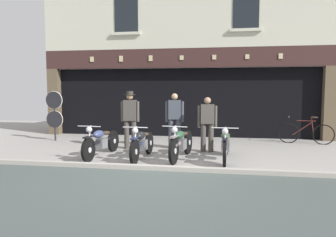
% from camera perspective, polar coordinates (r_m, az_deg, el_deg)
% --- Properties ---
extents(ground, '(22.78, 22.00, 0.18)m').
position_cam_1_polar(ground, '(6.25, -4.50, -11.83)').
color(ground, '#999590').
extents(shop_facade, '(11.08, 4.42, 6.03)m').
position_cam_1_polar(shop_facade, '(13.89, 3.52, 4.64)').
color(shop_facade, black).
rests_on(shop_facade, ground).
extents(motorcycle_left, '(0.62, 2.04, 0.90)m').
position_cam_1_polar(motorcycle_left, '(8.75, -11.80, -3.99)').
color(motorcycle_left, black).
rests_on(motorcycle_left, ground).
extents(motorcycle_center_left, '(0.62, 1.93, 0.90)m').
position_cam_1_polar(motorcycle_center_left, '(8.31, -4.63, -4.36)').
color(motorcycle_center_left, black).
rests_on(motorcycle_center_left, ground).
extents(motorcycle_center, '(0.62, 1.96, 0.92)m').
position_cam_1_polar(motorcycle_center, '(8.27, 2.36, -4.30)').
color(motorcycle_center, black).
rests_on(motorcycle_center, ground).
extents(motorcycle_center_right, '(0.62, 2.04, 0.91)m').
position_cam_1_polar(motorcycle_center_right, '(8.24, 10.21, -4.46)').
color(motorcycle_center_right, black).
rests_on(motorcycle_center_right, ground).
extents(salesman_left, '(0.56, 0.33, 1.74)m').
position_cam_1_polar(salesman_left, '(9.68, -6.76, 0.26)').
color(salesman_left, '#47423D').
rests_on(salesman_left, ground).
extents(shopkeeper_center, '(0.55, 0.28, 1.67)m').
position_cam_1_polar(shopkeeper_center, '(9.69, 1.17, 0.07)').
color(shopkeeper_center, '#3D424C').
rests_on(shopkeeper_center, ground).
extents(salesman_right, '(0.56, 0.27, 1.57)m').
position_cam_1_polar(salesman_right, '(9.22, 7.00, -0.62)').
color(salesman_right, '#47423D').
rests_on(salesman_right, ground).
extents(tyre_sign_pole, '(0.62, 0.06, 1.74)m').
position_cam_1_polar(tyre_sign_pole, '(11.89, -19.57, 1.36)').
color(tyre_sign_pole, '#232328').
rests_on(tyre_sign_pole, ground).
extents(advert_board_near, '(0.84, 0.03, 1.04)m').
position_cam_1_polar(advert_board_near, '(12.19, 12.34, 4.33)').
color(advert_board_near, silver).
extents(advert_board_far, '(0.84, 0.03, 1.03)m').
position_cam_1_polar(advert_board_far, '(12.29, 17.29, 4.07)').
color(advert_board_far, beige).
extents(leaning_bicycle, '(1.73, 0.50, 0.93)m').
position_cam_1_polar(leaning_bicycle, '(11.55, 23.35, -2.35)').
color(leaning_bicycle, black).
rests_on(leaning_bicycle, ground).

